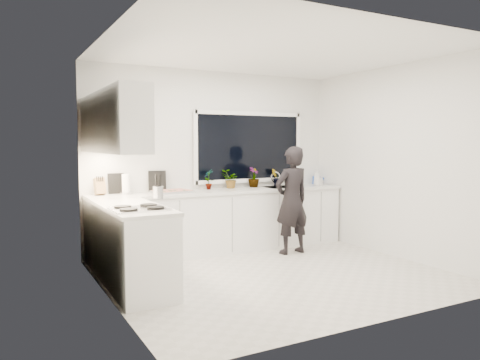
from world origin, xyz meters
TOP-DOWN VIEW (x-y plane):
  - floor at (0.00, 0.00)m, footprint 4.00×3.50m
  - wall_back at (0.00, 1.76)m, footprint 4.00×0.02m
  - wall_left at (-2.01, 0.00)m, footprint 0.02×3.50m
  - wall_right at (2.01, 0.00)m, footprint 0.02×3.50m
  - ceiling at (0.00, 0.00)m, footprint 4.00×3.50m
  - window at (0.60, 1.73)m, footprint 1.80×0.02m
  - base_cabinets_back at (0.00, 1.45)m, footprint 3.92×0.58m
  - base_cabinets_left at (-1.67, 0.35)m, footprint 0.58×1.60m
  - countertop_back at (0.00, 1.44)m, footprint 3.94×0.62m
  - countertop_left at (-1.67, 0.35)m, footprint 0.62×1.60m
  - upper_cabinets at (-1.79, 0.70)m, footprint 0.34×2.10m
  - sink at (1.05, 1.45)m, footprint 0.58×0.42m
  - faucet at (1.05, 1.65)m, footprint 0.03×0.03m
  - stovetop at (-1.69, -0.00)m, footprint 0.56×0.48m
  - person at (0.82, 0.84)m, footprint 0.60×0.42m
  - pizza_tray at (-0.81, 1.42)m, footprint 0.57×0.46m
  - pizza at (-0.81, 1.42)m, footprint 0.52×0.41m
  - watering_can at (1.85, 1.61)m, footprint 0.16×0.16m
  - paper_towel_roll at (-1.42, 1.55)m, footprint 0.13×0.13m
  - knife_block at (-1.76, 1.59)m, footprint 0.14×0.12m
  - utensil_crock at (-1.22, 0.80)m, footprint 0.15×0.15m
  - picture_frame_large at (-1.52, 1.69)m, footprint 0.22×0.02m
  - picture_frame_small at (-0.94, 1.69)m, footprint 0.25×0.08m
  - herb_plants at (0.38, 1.61)m, footprint 1.37×0.25m
  - soap_bottles at (1.63, 1.30)m, footprint 0.17×0.13m

SIDE VIEW (x-z plane):
  - floor at x=0.00m, z-range -0.02..0.00m
  - base_cabinets_back at x=0.00m, z-range 0.00..0.88m
  - base_cabinets_left at x=-1.67m, z-range 0.00..0.88m
  - person at x=0.82m, z-range 0.00..1.56m
  - sink at x=1.05m, z-range 0.80..0.94m
  - countertop_back at x=0.00m, z-range 0.88..0.92m
  - countertop_left at x=-1.67m, z-range 0.88..0.92m
  - stovetop at x=-1.69m, z-range 0.92..0.95m
  - pizza_tray at x=-0.81m, z-range 0.92..0.95m
  - pizza at x=-0.81m, z-range 0.95..0.96m
  - watering_can at x=1.85m, z-range 0.92..1.05m
  - utensil_crock at x=-1.22m, z-range 0.92..1.08m
  - faucet at x=1.05m, z-range 0.92..1.14m
  - knife_block at x=-1.76m, z-range 0.92..1.14m
  - soap_bottles at x=1.63m, z-range 0.91..1.18m
  - paper_towel_roll at x=-1.42m, z-range 0.92..1.18m
  - picture_frame_large at x=-1.52m, z-range 0.92..1.20m
  - herb_plants at x=0.38m, z-range 0.91..1.23m
  - picture_frame_small at x=-0.94m, z-range 0.92..1.22m
  - wall_back at x=0.00m, z-range 0.00..2.70m
  - wall_left at x=-2.01m, z-range 0.00..2.70m
  - wall_right at x=2.01m, z-range 0.00..2.70m
  - window at x=0.60m, z-range 1.05..2.05m
  - upper_cabinets at x=-1.79m, z-range 1.50..2.20m
  - ceiling at x=0.00m, z-range 2.70..2.72m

